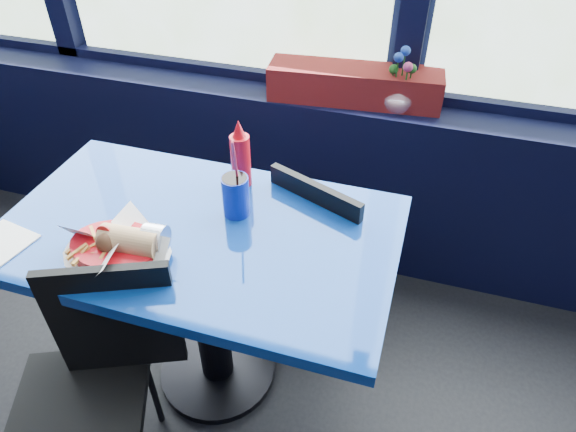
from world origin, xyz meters
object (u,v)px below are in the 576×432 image
object	(u,v)px
chair_near_front	(95,374)
food_basket	(118,247)
flower_vase	(399,92)
chair_near_back	(309,243)
near_table	(204,271)
planter_box	(354,84)
ketchup_bottle	(241,157)
soda_cup	(236,195)

from	to	relation	value
chair_near_front	food_basket	bearing A→B (deg)	61.87
flower_vase	food_basket	xyz separation A→B (m)	(-0.63, -1.00, -0.09)
chair_near_front	chair_near_back	distance (m)	0.84
near_table	planter_box	bearing A→B (deg)	70.99
near_table	food_basket	size ratio (longest dim) A/B	3.56
flower_vase	ketchup_bottle	world-z (taller)	flower_vase
food_basket	soda_cup	distance (m)	0.37
near_table	chair_near_back	bearing A→B (deg)	51.65
chair_near_back	flower_vase	world-z (taller)	flower_vase
food_basket	ketchup_bottle	world-z (taller)	ketchup_bottle
near_table	chair_near_front	size ratio (longest dim) A/B	1.46
chair_near_front	near_table	bearing A→B (deg)	42.39
near_table	flower_vase	bearing A→B (deg)	59.97
ketchup_bottle	soda_cup	size ratio (longest dim) A/B	0.86
chair_near_back	soda_cup	bearing A→B (deg)	74.33
food_basket	soda_cup	bearing A→B (deg)	69.97
food_basket	chair_near_back	bearing A→B (deg)	71.40
near_table	chair_near_front	distance (m)	0.44
planter_box	food_basket	bearing A→B (deg)	-119.30
chair_near_front	food_basket	world-z (taller)	food_basket
chair_near_front	flower_vase	xyz separation A→B (m)	(0.65, 1.21, 0.40)
soda_cup	chair_near_back	bearing A→B (deg)	52.08
soda_cup	planter_box	bearing A→B (deg)	74.47
chair_near_front	chair_near_back	xyz separation A→B (m)	(0.44, 0.72, -0.00)
ketchup_bottle	near_table	bearing A→B (deg)	-100.52
flower_vase	food_basket	distance (m)	1.19
chair_near_back	flower_vase	distance (m)	0.67
near_table	planter_box	xyz separation A→B (m)	(0.30, 0.86, 0.30)
chair_near_back	food_basket	xyz separation A→B (m)	(-0.42, -0.51, 0.32)
chair_near_front	ketchup_bottle	size ratio (longest dim) A/B	3.42
planter_box	food_basket	world-z (taller)	planter_box
planter_box	chair_near_front	bearing A→B (deg)	-116.31
near_table	chair_near_front	bearing A→B (deg)	-114.30
planter_box	near_table	bearing A→B (deg)	-114.63
flower_vase	chair_near_front	bearing A→B (deg)	-118.26
planter_box	flower_vase	xyz separation A→B (m)	(0.18, -0.04, 0.01)
chair_near_front	planter_box	distance (m)	1.39
planter_box	soda_cup	size ratio (longest dim) A/B	2.42
soda_cup	chair_near_front	bearing A→B (deg)	-117.94
chair_near_front	soda_cup	world-z (taller)	soda_cup
soda_cup	flower_vase	bearing A→B (deg)	61.52
near_table	ketchup_bottle	distance (m)	0.39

